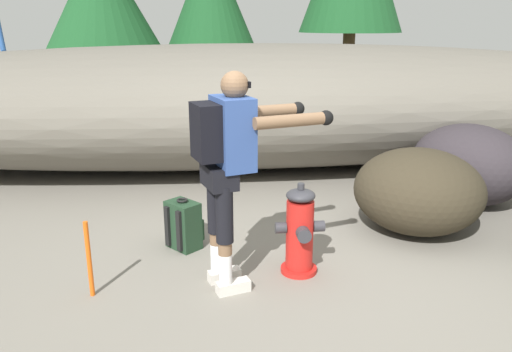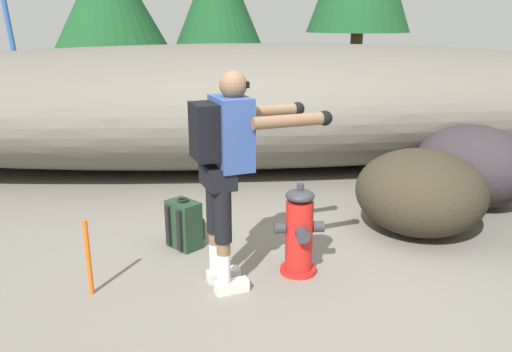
% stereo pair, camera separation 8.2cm
% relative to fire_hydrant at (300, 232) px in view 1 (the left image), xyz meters
% --- Properties ---
extents(ground_plane, '(56.00, 56.00, 0.04)m').
position_rel_fire_hydrant_xyz_m(ground_plane, '(-0.09, -0.09, -0.37)').
color(ground_plane, slate).
extents(dirt_embankment, '(14.81, 3.20, 1.70)m').
position_rel_fire_hydrant_xyz_m(dirt_embankment, '(-0.09, 3.47, 0.50)').
color(dirt_embankment, '#666056').
rests_on(dirt_embankment, ground_plane).
extents(fire_hydrant, '(0.40, 0.35, 0.77)m').
position_rel_fire_hydrant_xyz_m(fire_hydrant, '(0.00, 0.00, 0.00)').
color(fire_hydrant, red).
rests_on(fire_hydrant, ground_plane).
extents(utility_worker, '(1.04, 0.68, 1.66)m').
position_rel_fire_hydrant_xyz_m(utility_worker, '(-0.56, -0.17, 0.71)').
color(utility_worker, beige).
rests_on(utility_worker, ground_plane).
extents(spare_backpack, '(0.36, 0.36, 0.47)m').
position_rel_fire_hydrant_xyz_m(spare_backpack, '(-0.96, 0.59, -0.14)').
color(spare_backpack, '#1E3823').
rests_on(spare_backpack, ground_plane).
extents(boulder_large, '(1.64, 1.70, 0.90)m').
position_rel_fire_hydrant_xyz_m(boulder_large, '(2.21, 1.47, 0.10)').
color(boulder_large, '#302A2F').
rests_on(boulder_large, ground_plane).
extents(boulder_small, '(1.63, 1.61, 0.83)m').
position_rel_fire_hydrant_xyz_m(boulder_small, '(1.31, 0.74, 0.06)').
color(boulder_small, '#332C1F').
rests_on(boulder_small, ground_plane).
extents(survey_stake, '(0.04, 0.04, 0.60)m').
position_rel_fire_hydrant_xyz_m(survey_stake, '(-1.63, -0.20, -0.05)').
color(survey_stake, '#E55914').
rests_on(survey_stake, ground_plane).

